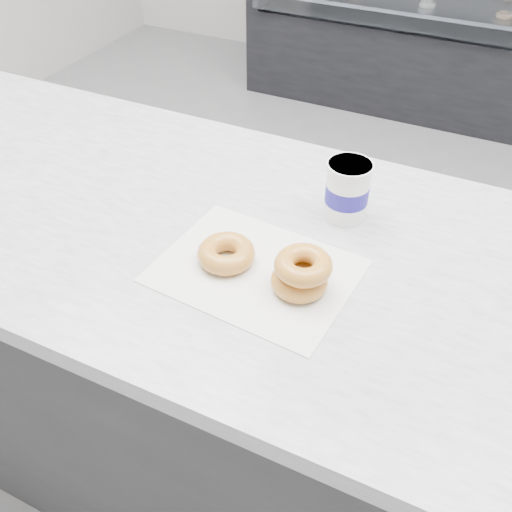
{
  "coord_description": "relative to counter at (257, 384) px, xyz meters",
  "views": [
    {
      "loc": [
        0.36,
        -1.36,
        1.58
      ],
      "look_at": [
        0.03,
        -0.67,
        0.92
      ],
      "focal_mm": 40.0,
      "sensor_mm": 36.0,
      "label": 1
    }
  ],
  "objects": [
    {
      "name": "donut_stack",
      "position": [
        0.13,
        -0.09,
        0.48
      ],
      "size": [
        0.14,
        0.14,
        0.07
      ],
      "color": "orange",
      "rests_on": "wax_paper"
    },
    {
      "name": "wax_paper",
      "position": [
        0.04,
        -0.08,
        0.45
      ],
      "size": [
        0.36,
        0.29,
        0.0
      ],
      "primitive_type": "cube",
      "rotation": [
        0.0,
        0.0,
        -0.08
      ],
      "color": "silver",
      "rests_on": "counter"
    },
    {
      "name": "counter",
      "position": [
        0.0,
        0.0,
        0.0
      ],
      "size": [
        3.06,
        0.76,
        0.9
      ],
      "color": "#333335",
      "rests_on": "ground"
    },
    {
      "name": "donut_single",
      "position": [
        -0.02,
        -0.08,
        0.47
      ],
      "size": [
        0.11,
        0.11,
        0.04
      ],
      "primitive_type": "torus",
      "rotation": [
        0.0,
        0.0,
        0.06
      ],
      "color": "orange",
      "rests_on": "wax_paper"
    },
    {
      "name": "ground",
      "position": [
        0.0,
        0.6,
        -0.45
      ],
      "size": [
        5.0,
        5.0,
        0.0
      ],
      "primitive_type": "plane",
      "color": "gray",
      "rests_on": "ground"
    },
    {
      "name": "display_case",
      "position": [
        0.0,
        2.72,
        0.04
      ],
      "size": [
        2.4,
        0.74,
        1.25
      ],
      "color": "black",
      "rests_on": "ground"
    },
    {
      "name": "coffee_cup",
      "position": [
        0.13,
        0.14,
        0.51
      ],
      "size": [
        0.1,
        0.1,
        0.12
      ],
      "rotation": [
        0.0,
        0.0,
        -0.21
      ],
      "color": "white",
      "rests_on": "counter"
    }
  ]
}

